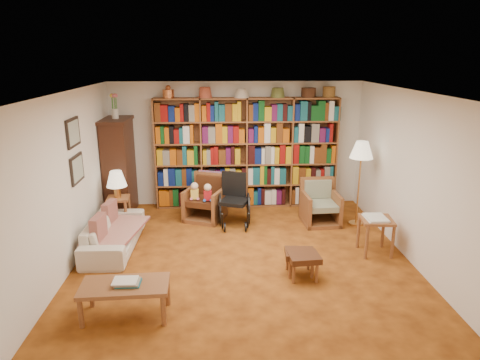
{
  "coord_description": "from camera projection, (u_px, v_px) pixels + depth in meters",
  "views": [
    {
      "loc": [
        -0.35,
        -6.0,
        2.99
      ],
      "look_at": [
        -0.02,
        0.6,
        1.05
      ],
      "focal_mm": 32.0,
      "sensor_mm": 36.0,
      "label": 1
    }
  ],
  "objects": [
    {
      "name": "footstool_a",
      "position": [
        300.0,
        255.0,
        6.0
      ],
      "size": [
        0.44,
        0.39,
        0.35
      ],
      "color": "#472113",
      "rests_on": "floor"
    },
    {
      "name": "wall_right",
      "position": [
        410.0,
        176.0,
        6.38
      ],
      "size": [
        0.0,
        5.0,
        5.0
      ],
      "primitive_type": "plane",
      "rotation": [
        1.57,
        0.0,
        -1.57
      ],
      "color": "white",
      "rests_on": "floor"
    },
    {
      "name": "footstool_b",
      "position": [
        304.0,
        259.0,
        5.88
      ],
      "size": [
        0.45,
        0.39,
        0.36
      ],
      "color": "#472113",
      "rests_on": "floor"
    },
    {
      "name": "side_table_papers",
      "position": [
        376.0,
        225.0,
        6.59
      ],
      "size": [
        0.52,
        0.52,
        0.6
      ],
      "color": "brown",
      "rests_on": "floor"
    },
    {
      "name": "framed_pictures",
      "position": [
        75.0,
        151.0,
        6.32
      ],
      "size": [
        0.03,
        0.52,
        0.97
      ],
      "color": "black",
      "rests_on": "wall_left"
    },
    {
      "name": "floor",
      "position": [
        243.0,
        256.0,
        6.61
      ],
      "size": [
        5.0,
        5.0,
        0.0
      ],
      "primitive_type": "plane",
      "color": "#AA5B1A",
      "rests_on": "ground"
    },
    {
      "name": "armchair_leather",
      "position": [
        205.0,
        200.0,
        8.1
      ],
      "size": [
        0.91,
        0.91,
        0.85
      ],
      "color": "brown",
      "rests_on": "floor"
    },
    {
      "name": "floor_lamp",
      "position": [
        361.0,
        153.0,
        7.5
      ],
      "size": [
        0.41,
        0.41,
        1.54
      ],
      "color": "#C5883F",
      "rests_on": "floor"
    },
    {
      "name": "wall_front",
      "position": [
        259.0,
        255.0,
        3.86
      ],
      "size": [
        5.0,
        0.0,
        5.0
      ],
      "primitive_type": "plane",
      "rotation": [
        -1.57,
        0.0,
        0.0
      ],
      "color": "white",
      "rests_on": "floor"
    },
    {
      "name": "sofa",
      "position": [
        114.0,
        233.0,
        6.84
      ],
      "size": [
        1.73,
        0.7,
        0.5
      ],
      "primitive_type": "imported",
      "rotation": [
        0.0,
        0.0,
        1.56
      ],
      "color": "beige",
      "rests_on": "floor"
    },
    {
      "name": "ceiling",
      "position": [
        243.0,
        92.0,
        5.91
      ],
      "size": [
        5.0,
        5.0,
        0.0
      ],
      "primitive_type": "plane",
      "rotation": [
        3.14,
        0.0,
        0.0
      ],
      "color": "white",
      "rests_on": "wall_back"
    },
    {
      "name": "wheelchair",
      "position": [
        234.0,
        201.0,
        7.77
      ],
      "size": [
        0.6,
        0.76,
        0.95
      ],
      "color": "black",
      "rests_on": "floor"
    },
    {
      "name": "cushion_left",
      "position": [
        110.0,
        214.0,
        7.11
      ],
      "size": [
        0.18,
        0.4,
        0.38
      ],
      "primitive_type": "cube",
      "rotation": [
        0.0,
        0.0,
        -0.16
      ],
      "color": "maroon",
      "rests_on": "sofa"
    },
    {
      "name": "bookshelf",
      "position": [
        247.0,
        150.0,
        8.52
      ],
      "size": [
        3.6,
        0.3,
        2.42
      ],
      "color": "brown",
      "rests_on": "floor"
    },
    {
      "name": "curio_cabinet",
      "position": [
        119.0,
        166.0,
        8.15
      ],
      "size": [
        0.5,
        0.95,
        2.4
      ],
      "color": "#361A0E",
      "rests_on": "floor"
    },
    {
      "name": "cushion_right",
      "position": [
        99.0,
        230.0,
        6.44
      ],
      "size": [
        0.17,
        0.41,
        0.4
      ],
      "primitive_type": "cube",
      "rotation": [
        0.0,
        0.0,
        -0.1
      ],
      "color": "maroon",
      "rests_on": "sofa"
    },
    {
      "name": "armchair_sage",
      "position": [
        320.0,
        206.0,
        7.91
      ],
      "size": [
        0.68,
        0.7,
        0.8
      ],
      "color": "brown",
      "rests_on": "floor"
    },
    {
      "name": "table_lamp",
      "position": [
        116.0,
        180.0,
        7.47
      ],
      "size": [
        0.35,
        0.35,
        0.48
      ],
      "color": "#C5883F",
      "rests_on": "side_table_lamp"
    },
    {
      "name": "sofa_throw",
      "position": [
        117.0,
        230.0,
        6.83
      ],
      "size": [
        0.9,
        1.37,
        0.04
      ],
      "primitive_type": "cube",
      "rotation": [
        0.0,
        0.0,
        -0.18
      ],
      "color": "beige",
      "rests_on": "sofa"
    },
    {
      "name": "side_table_lamp",
      "position": [
        119.0,
        206.0,
        7.6
      ],
      "size": [
        0.41,
        0.41,
        0.57
      ],
      "color": "brown",
      "rests_on": "floor"
    },
    {
      "name": "wall_left",
      "position": [
        70.0,
        181.0,
        6.14
      ],
      "size": [
        0.0,
        5.0,
        5.0
      ],
      "primitive_type": "plane",
      "rotation": [
        1.57,
        0.0,
        1.57
      ],
      "color": "white",
      "rests_on": "floor"
    },
    {
      "name": "wall_back",
      "position": [
        236.0,
        144.0,
        8.65
      ],
      "size": [
        5.0,
        0.0,
        5.0
      ],
      "primitive_type": "plane",
      "rotation": [
        1.57,
        0.0,
        0.0
      ],
      "color": "white",
      "rests_on": "floor"
    },
    {
      "name": "coffee_table",
      "position": [
        125.0,
        288.0,
        5.0
      ],
      "size": [
        1.04,
        0.55,
        0.47
      ],
      "color": "brown",
      "rests_on": "floor"
    }
  ]
}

